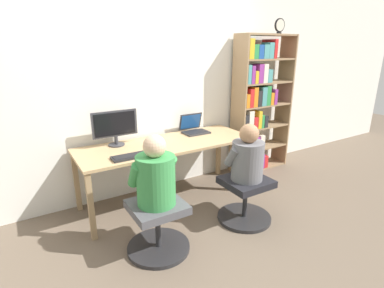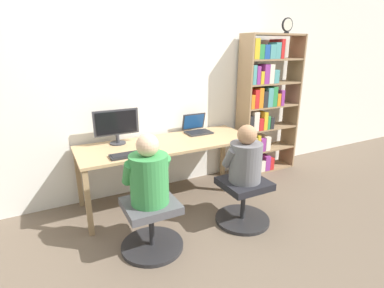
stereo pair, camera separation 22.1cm
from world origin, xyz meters
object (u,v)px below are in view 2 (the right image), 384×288
office_chair_right (243,200)px  bookshelf (264,107)px  office_chair_left (151,224)px  laptop (197,129)px  person_at_monitor (149,174)px  person_at_laptop (245,158)px  desktop_monitor (117,125)px  desk_clock (287,25)px  keyboard (130,155)px

office_chair_right → bookshelf: (1.02, 0.97, 0.70)m
office_chair_left → laptop: bearing=44.8°
person_at_monitor → person_at_laptop: person_at_monitor is taller
person_at_laptop → desktop_monitor: bearing=135.1°
desktop_monitor → office_chair_left: desktop_monitor is taller
office_chair_right → person_at_laptop: size_ratio=0.98×
office_chair_left → desk_clock: bearing=21.6°
desktop_monitor → person_at_monitor: desktop_monitor is taller
desktop_monitor → office_chair_right: desktop_monitor is taller
bookshelf → keyboard: bearing=-168.4°
laptop → person_at_monitor: person_at_monitor is taller
desk_clock → person_at_laptop: bearing=-144.3°
desktop_monitor → person_at_monitor: 1.00m
desktop_monitor → bookshelf: size_ratio=0.26×
person_at_laptop → bookshelf: (1.02, 0.97, 0.24)m
desktop_monitor → keyboard: size_ratio=1.27×
person_at_laptop → desk_clock: (1.26, 0.90, 1.30)m
desktop_monitor → keyboard: 0.48m
laptop → desk_clock: (1.26, -0.09, 1.24)m
laptop → bookshelf: bearing=-1.2°
office_chair_right → desk_clock: bearing=35.8°
office_chair_right → person_at_laptop: (0.00, 0.00, 0.46)m
keyboard → bookshelf: bearing=11.6°
desk_clock → desktop_monitor: bearing=177.7°
laptop → desk_clock: 1.77m
keyboard → desk_clock: 2.61m
laptop → office_chair_left: laptop is taller
person_at_monitor → bookshelf: bookshelf is taller
office_chair_left → desktop_monitor: bearing=90.8°
person_at_laptop → desk_clock: 2.02m
desktop_monitor → office_chair_right: 1.57m
keyboard → bookshelf: (2.02, 0.41, 0.22)m
office_chair_right → desktop_monitor: bearing=135.0°
desktop_monitor → bookshelf: (2.02, -0.03, 0.02)m
office_chair_left → person_at_laptop: person_at_laptop is taller
keyboard → office_chair_left: (0.01, -0.54, -0.48)m
desk_clock → laptop: bearing=176.0°
office_chair_left → person_at_laptop: (0.99, -0.02, 0.46)m
desktop_monitor → bookshelf: bookshelf is taller
keyboard → office_chair_right: 1.24m
office_chair_left → person_at_monitor: bearing=90.0°
keyboard → bookshelf: 2.07m
person_at_monitor → person_at_laptop: size_ratio=1.07×
person_at_laptop → laptop: bearing=90.3°
keyboard → desk_clock: size_ratio=2.02×
person_at_laptop → person_at_monitor: bearing=178.8°
laptop → bookshelf: size_ratio=0.16×
office_chair_right → person_at_monitor: 1.10m
office_chair_left → person_at_laptop: size_ratio=0.98×
person_at_monitor → bookshelf: bearing=25.3°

